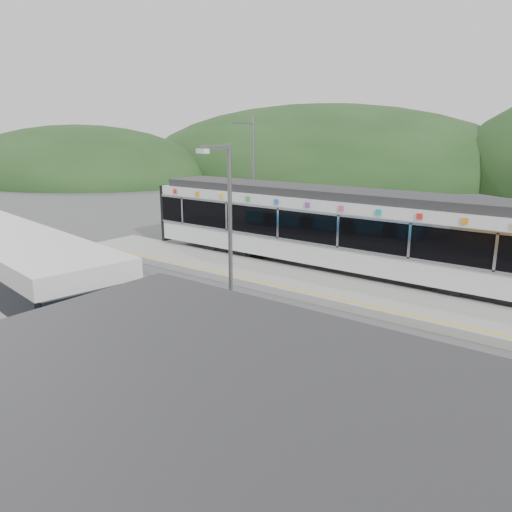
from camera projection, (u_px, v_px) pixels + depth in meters
The scene contains 9 objects.
ground at pixel (261, 310), 17.82m from camera, with size 120.00×120.00×0.00m, color #4C4C4F.
hills at pixel (483, 306), 18.27m from camera, with size 146.00×149.00×26.00m.
platform at pixel (310, 284), 20.33m from camera, with size 26.00×3.20×0.30m, color #9E9E99.
yellow_line at pixel (292, 288), 19.29m from camera, with size 26.00×0.10×0.01m, color yellow.
train at pixel (344, 228), 21.90m from camera, with size 20.44×3.01×3.74m.
catenary_mast_west at pixel (252, 178), 27.64m from camera, with size 0.18×1.80×7.00m.
station_shelter at pixel (221, 476), 6.97m from camera, with size 9.20×6.20×3.00m.
bus at pixel (11, 282), 15.90m from camera, with size 11.95×4.47×3.18m.
lamp_post at pixel (227, 231), 13.89m from camera, with size 0.38×1.07×5.90m.
Camera 1 is at (10.02, -13.49, 6.25)m, focal length 35.00 mm.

